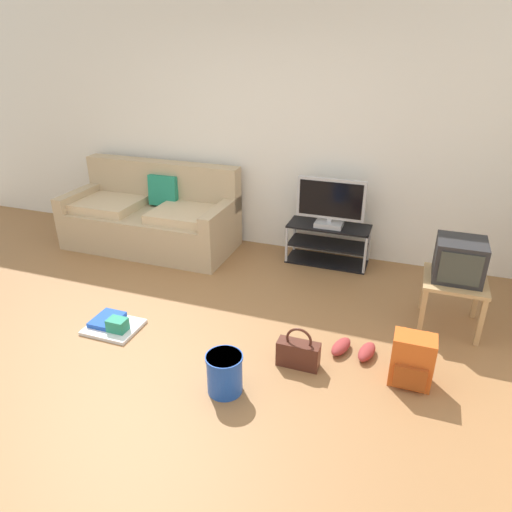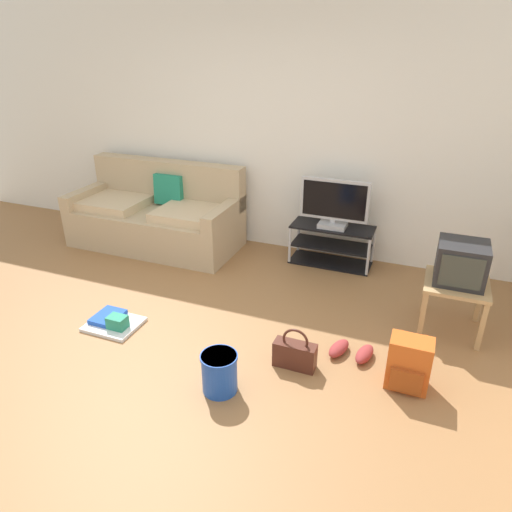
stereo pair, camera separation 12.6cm
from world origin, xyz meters
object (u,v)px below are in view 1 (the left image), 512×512
(tv_stand, at_px, (328,244))
(cleaning_bucket, at_px, (225,372))
(side_table, at_px, (454,287))
(backpack, at_px, (412,361))
(flat_tv, at_px, (330,203))
(couch, at_px, (152,218))
(sneakers_pair, at_px, (354,349))
(crt_tv, at_px, (459,260))
(floor_tray, at_px, (113,325))
(handbag, at_px, (298,353))

(tv_stand, relative_size, cleaning_bucket, 2.96)
(side_table, xyz_separation_m, cleaning_bucket, (-1.50, -1.42, -0.23))
(side_table, bearing_deg, backpack, -107.01)
(side_table, bearing_deg, flat_tv, 144.95)
(couch, xyz_separation_m, cleaning_bucket, (1.83, -2.10, -0.19))
(side_table, xyz_separation_m, sneakers_pair, (-0.70, -0.69, -0.34))
(tv_stand, bearing_deg, backpack, -61.20)
(crt_tv, xyz_separation_m, cleaning_bucket, (-1.50, -1.44, -0.47))
(flat_tv, xyz_separation_m, side_table, (1.25, -0.88, -0.31))
(backpack, bearing_deg, crt_tv, 93.97)
(couch, distance_m, crt_tv, 3.41)
(cleaning_bucket, relative_size, floor_tray, 0.67)
(couch, relative_size, tv_stand, 2.24)
(cleaning_bucket, height_order, sneakers_pair, cleaning_bucket)
(backpack, height_order, cleaning_bucket, backpack)
(tv_stand, xyz_separation_m, crt_tv, (1.25, -0.88, 0.41))
(flat_tv, bearing_deg, side_table, -35.05)
(couch, bearing_deg, handbag, -36.37)
(couch, xyz_separation_m, side_table, (3.33, -0.68, 0.04))
(tv_stand, distance_m, backpack, 2.04)
(side_table, bearing_deg, sneakers_pair, -135.77)
(backpack, bearing_deg, sneakers_pair, 176.00)
(backpack, xyz_separation_m, handbag, (-0.81, -0.09, -0.08))
(backpack, height_order, floor_tray, backpack)
(backpack, bearing_deg, couch, 173.61)
(tv_stand, bearing_deg, floor_tray, -127.31)
(tv_stand, relative_size, crt_tv, 2.29)
(backpack, distance_m, cleaning_bucket, 1.34)
(crt_tv, relative_size, sneakers_pair, 1.04)
(backpack, relative_size, handbag, 1.16)
(crt_tv, bearing_deg, sneakers_pair, -135.10)
(tv_stand, bearing_deg, cleaning_bucket, -96.17)
(cleaning_bucket, distance_m, floor_tray, 1.29)
(backpack, bearing_deg, flat_tv, 139.79)
(tv_stand, xyz_separation_m, flat_tv, (0.00, -0.02, 0.48))
(couch, xyz_separation_m, handbag, (2.24, -1.65, -0.23))
(couch, bearing_deg, sneakers_pair, -27.46)
(floor_tray, bearing_deg, flat_tv, 52.36)
(couch, distance_m, backpack, 3.44)
(cleaning_bucket, bearing_deg, couch, 131.04)
(cleaning_bucket, bearing_deg, floor_tray, 162.33)
(crt_tv, distance_m, handbag, 1.56)
(backpack, relative_size, sneakers_pair, 1.05)
(crt_tv, bearing_deg, floor_tray, -158.98)
(couch, bearing_deg, side_table, -11.52)
(flat_tv, xyz_separation_m, handbag, (0.17, -1.85, -0.58))
(couch, height_order, backpack, couch)
(flat_tv, relative_size, backpack, 1.84)
(couch, height_order, flat_tv, flat_tv)
(couch, xyz_separation_m, tv_stand, (2.08, 0.22, -0.13))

